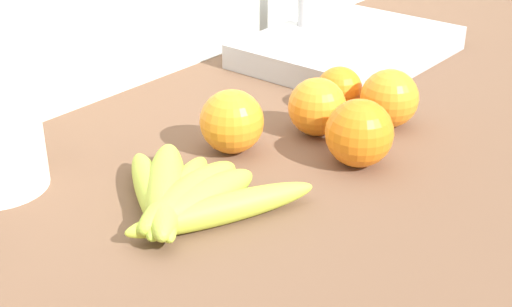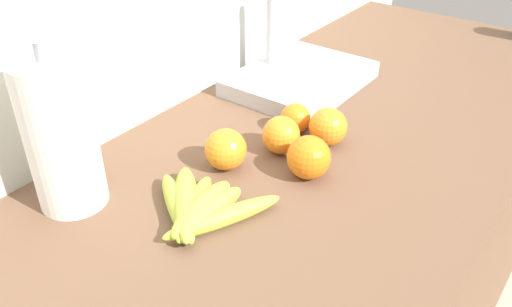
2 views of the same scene
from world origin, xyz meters
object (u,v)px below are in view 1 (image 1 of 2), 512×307
orange_far_right (232,121)px  orange_back_left (339,90)px  orange_front (317,107)px  orange_right (359,133)px  banana_bunch (183,196)px  orange_back_right (389,99)px  sink_basin (347,45)px

orange_far_right → orange_back_left: 0.19m
orange_front → orange_right: bearing=-114.3°
banana_bunch → orange_back_left: size_ratio=3.46×
orange_back_right → orange_front: (-0.08, 0.06, -0.00)m
banana_bunch → sink_basin: 0.55m
orange_back_left → orange_right: bearing=-138.1°
orange_front → orange_back_left: bearing=13.8°
orange_front → sink_basin: bearing=25.7°
sink_basin → orange_back_left: bearing=-149.9°
banana_bunch → orange_front: (0.25, 0.01, 0.02)m
orange_right → orange_back_left: 0.16m
orange_right → sink_basin: sink_basin is taller
orange_back_right → orange_far_right: size_ratio=0.98×
orange_right → orange_back_right: (0.12, 0.03, -0.00)m
orange_far_right → orange_back_left: bearing=-9.6°
orange_far_right → orange_front: size_ratio=1.05×
orange_right → sink_basin: size_ratio=0.24×
orange_back_left → orange_front: (-0.08, -0.02, 0.01)m
sink_basin → banana_bunch: bearing=-165.3°
banana_bunch → orange_far_right: size_ratio=2.78×
orange_right → orange_back_left: bearing=41.9°
orange_right → orange_back_right: 0.13m
orange_back_right → orange_front: size_ratio=1.03×
banana_bunch → orange_right: orange_right is taller
orange_right → orange_back_left: size_ratio=1.28×
orange_back_left → sink_basin: bearing=30.1°
banana_bunch → orange_right: 0.23m
banana_bunch → sink_basin: (0.53, 0.14, 0.00)m
banana_bunch → orange_back_right: size_ratio=2.85×
orange_back_right → orange_back_left: orange_back_right is taller
orange_far_right → orange_back_left: size_ratio=1.24×
orange_right → orange_far_right: size_ratio=1.03×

